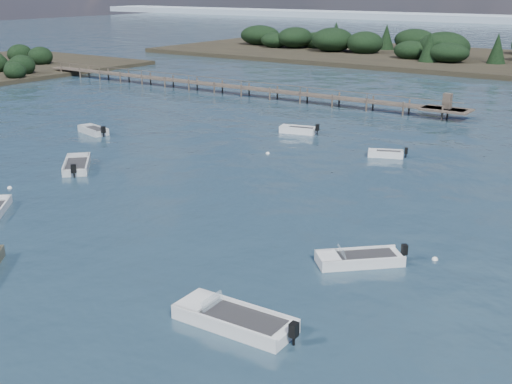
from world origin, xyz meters
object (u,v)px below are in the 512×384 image
Objects in this scene: dinghy_mid_white_b at (359,261)px; jetty at (245,88)px; tender_far_white at (298,131)px; dinghy_mid_grey at (77,166)px; tender_far_grey_b at (386,155)px; dinghy_mid_white_a at (234,322)px; tender_far_grey at (93,132)px.

jetty reaches higher than dinghy_mid_white_b.
dinghy_mid_white_b is at bearing -52.91° from tender_far_white.
jetty is at bearing 104.42° from dinghy_mid_grey.
dinghy_mid_white_b is 1.32× the size of tender_far_grey_b.
dinghy_mid_grey is (-25.50, 3.64, 0.02)m from dinghy_mid_white_b.
jetty is (-32.85, 46.63, 0.82)m from dinghy_mid_white_a.
dinghy_mid_grey is 24.52m from tender_far_grey_b.
dinghy_mid_grey is at bearing 171.87° from dinghy_mid_white_b.
tender_far_grey is 19.31m from tender_far_white.
tender_far_white is at bearing -41.19° from jetty.
dinghy_mid_grey is at bearing -47.46° from tender_far_grey.
tender_far_white reaches higher than tender_far_grey_b.
tender_far_grey is (-33.70, 12.58, 0.03)m from dinghy_mid_white_b.
dinghy_mid_white_a is (23.99, -12.19, -0.01)m from dinghy_mid_grey.
tender_far_grey_b is (-6.00, 28.85, -0.01)m from dinghy_mid_white_a.
jetty reaches higher than dinghy_mid_grey.
dinghy_mid_white_b is at bearing -20.47° from tender_far_grey.
tender_far_grey is 27.31m from tender_far_grey_b.
jetty is at bearing 132.06° from dinghy_mid_white_b.
dinghy_mid_grey is (8.20, -8.93, -0.00)m from tender_far_grey.
dinghy_mid_white_b is at bearing -47.94° from jetty.
tender_far_white reaches higher than dinghy_mid_white_b.
tender_far_grey_b is at bearing 16.43° from tender_far_grey.
tender_far_grey_b is (10.40, -3.39, -0.03)m from tender_far_white.
tender_far_white is at bearing 127.09° from dinghy_mid_white_b.
jetty is (-26.85, 17.78, 0.83)m from tender_far_grey_b.
jetty reaches higher than dinghy_mid_white_a.
dinghy_mid_white_b is 1.10× the size of tender_far_white.
tender_far_grey is 0.06× the size of jetty.
tender_far_white reaches higher than tender_far_grey.
tender_far_white is at bearing 69.27° from dinghy_mid_grey.
dinghy_mid_grey reaches higher than dinghy_mid_white_b.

